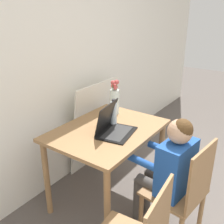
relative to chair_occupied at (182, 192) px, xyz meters
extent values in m
cube|color=white|center=(0.21, 1.34, 0.81)|extent=(6.40, 0.05, 2.50)
cube|color=olive|center=(0.05, 0.72, 0.29)|extent=(0.98, 0.74, 0.03)
cylinder|color=olive|center=(-0.39, 0.40, -0.09)|extent=(0.05, 0.05, 0.72)
cylinder|color=olive|center=(0.49, 0.40, -0.09)|extent=(0.05, 0.05, 0.72)
cylinder|color=olive|center=(-0.39, 1.04, -0.09)|extent=(0.05, 0.05, 0.72)
cylinder|color=olive|center=(0.49, 1.04, -0.09)|extent=(0.05, 0.05, 0.72)
cube|color=olive|center=(0.01, 0.07, -0.03)|extent=(0.45, 0.45, 0.02)
cube|color=olive|center=(-0.01, -0.12, 0.20)|extent=(0.38, 0.06, 0.44)
cylinder|color=olive|center=(0.20, 0.22, -0.24)|extent=(0.04, 0.04, 0.40)
cylinder|color=olive|center=(-0.14, 0.26, -0.24)|extent=(0.04, 0.04, 0.40)
cylinder|color=olive|center=(0.16, -0.12, -0.24)|extent=(0.04, 0.04, 0.40)
cube|color=#1E4C9E|center=(0.01, 0.07, 0.18)|extent=(0.34, 0.22, 0.41)
sphere|color=tan|center=(0.01, 0.07, 0.48)|extent=(0.18, 0.18, 0.18)
sphere|color=#4C3319|center=(0.01, 0.05, 0.50)|extent=(0.15, 0.15, 0.15)
cylinder|color=#4C4742|center=(0.10, 0.20, -0.01)|extent=(0.12, 0.29, 0.09)
cylinder|color=#4C4742|center=(-0.05, 0.22, -0.01)|extent=(0.12, 0.29, 0.09)
cylinder|color=#4C4742|center=(0.11, 0.34, -0.23)|extent=(0.08, 0.08, 0.42)
cylinder|color=#4C4742|center=(-0.03, 0.36, -0.23)|extent=(0.08, 0.08, 0.42)
cylinder|color=#1E4C9E|center=(0.17, 0.26, 0.21)|extent=(0.08, 0.25, 0.06)
cylinder|color=#1E4C9E|center=(-0.10, 0.29, 0.21)|extent=(0.08, 0.25, 0.06)
cube|color=black|center=(0.02, 0.60, 0.31)|extent=(0.38, 0.30, 0.01)
cube|color=#2D2D2D|center=(0.02, 0.60, 0.31)|extent=(0.33, 0.22, 0.00)
cube|color=black|center=(0.01, 0.70, 0.43)|extent=(0.34, 0.12, 0.24)
cube|color=black|center=(0.00, 0.70, 0.43)|extent=(0.31, 0.11, 0.21)
cylinder|color=silver|center=(0.37, 0.87, 0.42)|extent=(0.09, 0.09, 0.24)
cylinder|color=#3D7A38|center=(0.39, 0.88, 0.46)|extent=(0.01, 0.01, 0.22)
sphere|color=#CC4C4C|center=(0.39, 0.88, 0.57)|extent=(0.05, 0.05, 0.05)
cylinder|color=#3D7A38|center=(0.37, 0.89, 0.47)|extent=(0.01, 0.01, 0.23)
sphere|color=#CC4C4C|center=(0.37, 0.89, 0.58)|extent=(0.04, 0.04, 0.04)
cylinder|color=#3D7A38|center=(0.35, 0.88, 0.48)|extent=(0.01, 0.01, 0.27)
sphere|color=#CC4C4C|center=(0.35, 0.88, 0.62)|extent=(0.04, 0.04, 0.04)
cylinder|color=#3D7A38|center=(0.36, 0.85, 0.46)|extent=(0.01, 0.01, 0.22)
sphere|color=#CC4C4C|center=(0.36, 0.85, 0.57)|extent=(0.04, 0.04, 0.04)
cylinder|color=#3D7A38|center=(0.38, 0.85, 0.49)|extent=(0.01, 0.01, 0.27)
sphere|color=#CC4C4C|center=(0.38, 0.85, 0.62)|extent=(0.05, 0.05, 0.05)
cylinder|color=silver|center=(0.15, 0.73, 0.41)|extent=(0.06, 0.06, 0.21)
cylinder|color=#262628|center=(0.15, 0.73, 0.53)|extent=(0.03, 0.03, 0.02)
cube|color=silver|center=(0.47, 1.21, 0.05)|extent=(0.68, 0.15, 0.99)
camera|label=1|loc=(-1.58, -0.48, 1.28)|focal=42.00mm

